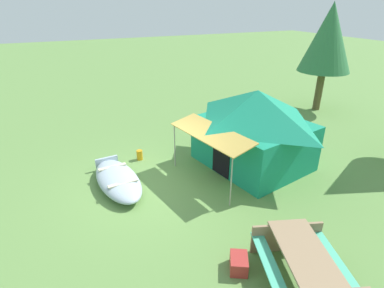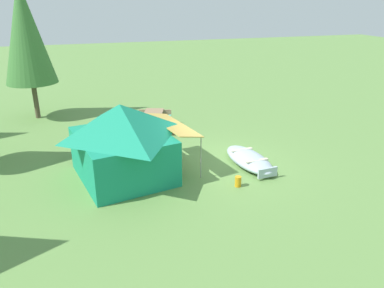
# 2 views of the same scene
# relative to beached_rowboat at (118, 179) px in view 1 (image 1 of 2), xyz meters

# --- Properties ---
(ground_plane) EXTENTS (80.00, 80.00, 0.00)m
(ground_plane) POSITION_rel_beached_rowboat_xyz_m (0.46, 0.97, -0.23)
(ground_plane) COLOR #618B45
(beached_rowboat) EXTENTS (2.74, 1.34, 0.44)m
(beached_rowboat) POSITION_rel_beached_rowboat_xyz_m (0.00, 0.00, 0.00)
(beached_rowboat) COLOR #A4B6C4
(beached_rowboat) RESTS_ON ground_plane
(canvas_cabin_tent) EXTENTS (3.98, 4.31, 2.53)m
(canvas_cabin_tent) POSITION_rel_beached_rowboat_xyz_m (0.45, 4.41, 1.08)
(canvas_cabin_tent) COLOR #188A67
(canvas_cabin_tent) RESTS_ON ground_plane
(picnic_table) EXTENTS (2.26, 2.07, 0.75)m
(picnic_table) POSITION_rel_beached_rowboat_xyz_m (4.89, 2.50, 0.25)
(picnic_table) COLOR #967758
(picnic_table) RESTS_ON ground_plane
(cooler_box) EXTENTS (0.59, 0.54, 0.32)m
(cooler_box) POSITION_rel_beached_rowboat_xyz_m (4.14, 1.56, -0.07)
(cooler_box) COLOR #AD2F2B
(cooler_box) RESTS_ON ground_plane
(fuel_can) EXTENTS (0.26, 0.26, 0.34)m
(fuel_can) POSITION_rel_beached_rowboat_xyz_m (-1.38, 1.04, -0.06)
(fuel_can) COLOR orange
(fuel_can) RESTS_ON ground_plane
(pine_tree_back_right) EXTENTS (2.41, 2.41, 5.01)m
(pine_tree_back_right) POSITION_rel_beached_rowboat_xyz_m (-2.98, 10.67, 3.21)
(pine_tree_back_right) COLOR brown
(pine_tree_back_right) RESTS_ON ground_plane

